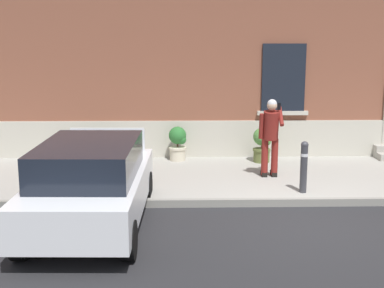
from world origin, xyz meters
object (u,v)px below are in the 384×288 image
Objects in this scene: planter_charcoal at (92,146)px; planter_cream at (178,143)px; bollard_near_person at (304,165)px; planter_olive at (262,144)px; person_on_phone at (271,133)px; hatchback_car_white at (91,182)px.

planter_charcoal is 2.12m from planter_cream.
bollard_near_person is 1.22× the size of planter_charcoal.
planter_cream is (2.09, 0.35, 0.00)m from planter_charcoal.
planter_cream and planter_olive have the same top height.
planter_charcoal and planter_olive have the same top height.
planter_cream is (-2.51, 2.86, -0.11)m from bollard_near_person.
bollard_near_person is at bearing -64.17° from person_on_phone.
bollard_near_person reaches higher than planter_cream.
person_on_phone is (3.50, 2.64, 0.36)m from hatchback_car_white.
person_on_phone reaches higher than planter_olive.
hatchback_car_white is at bearing -108.68° from planter_cream.
hatchback_car_white reaches higher than planter_charcoal.
person_on_phone is at bearing -39.25° from planter_cream.
person_on_phone is 2.03× the size of planter_olive.
planter_olive is (0.05, 1.43, -0.54)m from person_on_phone.
hatchback_car_white is 3.94× the size of bollard_near_person.
planter_charcoal is at bearing 151.42° from bollard_near_person.
person_on_phone reaches higher than planter_cream.
planter_olive is at bearing 99.09° from bollard_near_person.
planter_olive is (3.55, 4.07, -0.18)m from hatchback_car_white.
person_on_phone is 2.03× the size of planter_cream.
planter_olive is (4.19, 0.12, 0.00)m from planter_charcoal.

